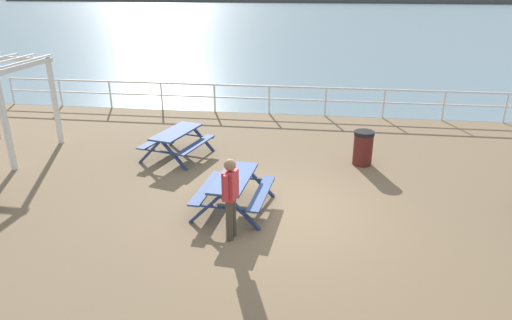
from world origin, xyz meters
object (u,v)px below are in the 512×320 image
visitor (231,194)px  litter_bin (363,148)px  picnic_table_near_left (177,137)px  picnic_table_near_right (234,185)px

visitor → litter_bin: bearing=-113.2°
visitor → litter_bin: (2.83, 4.28, -0.47)m
picnic_table_near_left → litter_bin: (5.19, 0.14, -0.10)m
picnic_table_near_left → picnic_table_near_right: size_ratio=1.10×
picnic_table_near_right → litter_bin: litter_bin is taller
picnic_table_near_right → visitor: bearing=-167.3°
picnic_table_near_left → litter_bin: litter_bin is taller
litter_bin → picnic_table_near_right: bearing=-134.3°
visitor → litter_bin: size_ratio=1.75×
visitor → picnic_table_near_right: bearing=-71.8°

